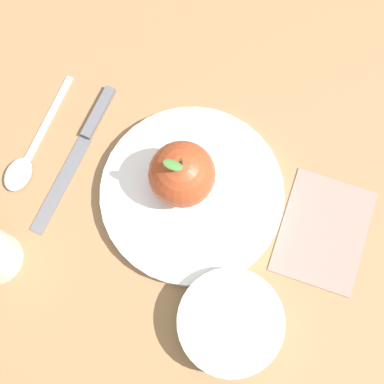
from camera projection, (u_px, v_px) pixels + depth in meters
name	position (u px, v px, depth m)	size (l,w,h in m)	color
ground_plane	(173.00, 187.00, 0.70)	(2.40, 2.40, 0.00)	olive
dinner_plate	(192.00, 194.00, 0.69)	(0.24, 0.24, 0.02)	white
apple	(182.00, 174.00, 0.64)	(0.08, 0.08, 0.10)	#9E3D1E
side_bowl	(230.00, 322.00, 0.63)	(0.13, 0.13, 0.04)	#B2C6B2
knife	(82.00, 144.00, 0.71)	(0.19, 0.14, 0.01)	#59595E
spoon	(25.00, 161.00, 0.71)	(0.16, 0.13, 0.01)	silver
linen_napkin	(324.00, 231.00, 0.69)	(0.11, 0.14, 0.00)	gray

